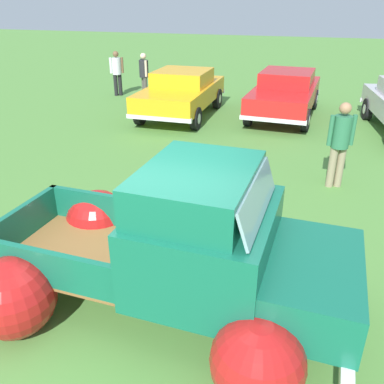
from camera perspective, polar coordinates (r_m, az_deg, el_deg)
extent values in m
plane|color=#548C3D|center=(5.41, -5.00, -15.07)|extent=(80.00, 80.00, 0.00)
cylinder|color=black|center=(5.56, 12.63, -9.46)|extent=(0.77, 0.25, 0.76)
cylinder|color=silver|center=(5.56, 12.63, -9.46)|extent=(0.35, 0.25, 0.34)
cylinder|color=black|center=(4.25, 9.23, -22.53)|extent=(0.77, 0.25, 0.76)
cylinder|color=silver|center=(4.25, 9.23, -22.53)|extent=(0.35, 0.25, 0.34)
cylinder|color=black|center=(6.37, -13.17, -4.65)|extent=(0.77, 0.25, 0.76)
cylinder|color=silver|center=(6.37, -13.17, -4.65)|extent=(0.35, 0.25, 0.34)
cylinder|color=black|center=(5.26, -23.23, -13.51)|extent=(0.77, 0.25, 0.76)
cylinder|color=silver|center=(5.26, -23.23, -13.51)|extent=(0.35, 0.25, 0.34)
sphere|color=red|center=(6.37, -12.99, -3.97)|extent=(0.99, 0.99, 0.96)
sphere|color=red|center=(5.20, -23.70, -13.29)|extent=(0.99, 0.99, 0.96)
cube|color=olive|center=(5.48, -14.45, -8.23)|extent=(2.10, 1.61, 0.04)
cube|color=#14664C|center=(5.89, -10.92, -2.71)|extent=(2.05, 0.15, 0.50)
cube|color=#14664C|center=(4.88, -19.37, -10.34)|extent=(2.05, 0.15, 0.50)
cube|color=#14664C|center=(4.93, -4.97, -8.37)|extent=(0.14, 1.54, 0.50)
cube|color=#14664C|center=(5.92, -22.76, -4.24)|extent=(0.14, 1.54, 0.50)
cube|color=#14664C|center=(4.62, 1.98, -7.48)|extent=(1.51, 1.75, 0.95)
cube|color=#14664C|center=(4.31, 0.85, 0.57)|extent=(1.20, 1.58, 0.45)
cube|color=#8CADB7|center=(4.18, 9.27, -0.92)|extent=(0.20, 1.46, 0.38)
cube|color=#14664C|center=(4.60, 14.79, -11.68)|extent=(1.31, 1.66, 0.55)
sphere|color=red|center=(5.56, 12.71, -8.95)|extent=(0.95, 0.95, 0.92)
sphere|color=red|center=(4.20, 9.18, -22.46)|extent=(0.95, 0.95, 0.92)
cube|color=silver|center=(6.26, -24.41, -6.18)|extent=(0.19, 1.98, 0.14)
cube|color=silver|center=(4.83, 20.92, -15.74)|extent=(0.19, 1.98, 0.14)
sphere|color=red|center=(6.65, -20.00, -1.66)|extent=(0.11, 0.11, 0.11)
cylinder|color=black|center=(12.02, 0.54, 10.28)|extent=(0.20, 0.66, 0.66)
cylinder|color=silver|center=(12.02, 0.54, 10.28)|extent=(0.21, 0.30, 0.30)
cylinder|color=black|center=(12.60, -7.31, 10.81)|extent=(0.20, 0.66, 0.66)
cylinder|color=silver|center=(12.60, -7.31, 10.81)|extent=(0.21, 0.30, 0.30)
cylinder|color=black|center=(14.53, 3.56, 12.95)|extent=(0.20, 0.66, 0.66)
cylinder|color=silver|center=(14.53, 3.56, 12.95)|extent=(0.21, 0.30, 0.30)
cylinder|color=black|center=(15.01, -3.16, 13.37)|extent=(0.20, 0.66, 0.66)
cylinder|color=silver|center=(15.01, -3.16, 13.37)|extent=(0.21, 0.30, 0.30)
cube|color=#F2A819|center=(13.42, -1.53, 13.56)|extent=(1.91, 4.19, 0.55)
cube|color=#F2A819|center=(13.48, -1.32, 15.78)|extent=(1.65, 1.77, 0.45)
cube|color=silver|center=(15.39, 0.92, 14.17)|extent=(1.94, 0.11, 0.12)
cube|color=silver|center=(11.61, -4.70, 10.25)|extent=(1.94, 0.11, 0.12)
cylinder|color=black|center=(12.29, 15.67, 9.69)|extent=(0.23, 0.67, 0.66)
cylinder|color=silver|center=(12.29, 15.67, 9.69)|extent=(0.23, 0.31, 0.30)
cylinder|color=black|center=(12.52, 7.94, 10.67)|extent=(0.23, 0.67, 0.66)
cylinder|color=silver|center=(12.52, 7.94, 10.67)|extent=(0.23, 0.31, 0.30)
cylinder|color=black|center=(14.99, 16.77, 12.33)|extent=(0.23, 0.67, 0.66)
cylinder|color=silver|center=(14.99, 16.77, 12.33)|extent=(0.23, 0.31, 0.30)
cylinder|color=black|center=(15.18, 10.33, 13.14)|extent=(0.23, 0.67, 0.66)
cylinder|color=silver|center=(15.18, 10.33, 13.14)|extent=(0.23, 0.31, 0.30)
cube|color=red|center=(13.63, 12.89, 13.14)|extent=(2.02, 4.43, 0.55)
cube|color=red|center=(13.71, 13.21, 15.31)|extent=(1.65, 1.90, 0.45)
cube|color=silver|center=(15.76, 13.96, 13.72)|extent=(1.86, 0.20, 0.12)
cube|color=silver|center=(11.64, 11.22, 9.89)|extent=(1.86, 0.20, 0.12)
cylinder|color=black|center=(14.19, 23.39, 10.62)|extent=(0.29, 0.68, 0.66)
cylinder|color=silver|center=(14.19, 23.39, 10.62)|extent=(0.25, 0.32, 0.30)
cylinder|color=black|center=(16.73, -10.04, 14.58)|extent=(0.20, 0.20, 0.81)
cylinder|color=black|center=(16.73, -10.64, 14.53)|extent=(0.20, 0.20, 0.81)
cylinder|color=silver|center=(16.61, -10.54, 16.97)|extent=(0.46, 0.46, 0.61)
cylinder|color=brown|center=(16.61, -9.76, 17.13)|extent=(0.12, 0.12, 0.58)
cylinder|color=silver|center=(16.60, -11.34, 17.00)|extent=(0.12, 0.12, 0.58)
sphere|color=brown|center=(16.55, -10.67, 18.49)|extent=(0.30, 0.30, 0.22)
cylinder|color=#4C4742|center=(15.92, -6.53, 14.24)|extent=(0.21, 0.21, 0.81)
cylinder|color=#4C4742|center=(16.07, -6.77, 14.34)|extent=(0.21, 0.21, 0.81)
cylinder|color=#26262B|center=(15.87, -6.79, 16.81)|extent=(0.48, 0.48, 0.61)
cylinder|color=beige|center=(15.67, -6.48, 16.82)|extent=(0.13, 0.13, 0.58)
cylinder|color=#26262B|center=(16.07, -7.09, 17.01)|extent=(0.13, 0.13, 0.58)
sphere|color=beige|center=(15.81, -6.87, 18.40)|extent=(0.31, 0.31, 0.22)
cylinder|color=gray|center=(8.76, 20.04, 3.33)|extent=(0.19, 0.19, 0.84)
cylinder|color=gray|center=(8.69, 19.01, 3.32)|extent=(0.19, 0.19, 0.84)
cylinder|color=#2D724C|center=(8.49, 20.26, 7.93)|extent=(0.44, 0.44, 0.63)
cylinder|color=#2D724C|center=(8.57, 21.66, 8.08)|extent=(0.12, 0.12, 0.60)
cylinder|color=#2D724C|center=(8.39, 18.90, 8.17)|extent=(0.12, 0.12, 0.60)
sphere|color=#A87A56|center=(8.37, 20.74, 10.91)|extent=(0.29, 0.29, 0.23)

